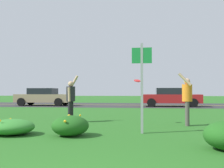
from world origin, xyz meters
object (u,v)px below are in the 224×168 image
sign_post_near_path (142,78)px  person_catcher_orange_shirt (187,97)px  car_red_center_right (171,97)px  person_thrower_dark_shirt (71,98)px  frisbee_red (137,81)px  car_tan_center_left (44,97)px

sign_post_near_path → person_catcher_orange_shirt: 2.46m
sign_post_near_path → car_red_center_right: (2.11, 13.67, -0.80)m
sign_post_near_path → car_red_center_right: size_ratio=0.56×
person_thrower_dark_shirt → frisbee_red: (2.54, -0.27, 0.62)m
sign_post_near_path → car_red_center_right: sign_post_near_path is taller
person_thrower_dark_shirt → person_catcher_orange_shirt: bearing=-7.1°
person_thrower_dark_shirt → frisbee_red: size_ratio=7.29×
sign_post_near_path → frisbee_red: size_ratio=10.26×
sign_post_near_path → person_thrower_dark_shirt: sign_post_near_path is taller
sign_post_near_path → car_tan_center_left: bearing=121.2°
person_catcher_orange_shirt → car_tan_center_left: (-9.79, 11.82, -0.24)m
frisbee_red → car_tan_center_left: frisbee_red is taller
sign_post_near_path → car_tan_center_left: size_ratio=0.56×
person_catcher_orange_shirt → car_red_center_right: (0.59, 11.82, -0.24)m
car_tan_center_left → sign_post_near_path: bearing=-58.8°
car_tan_center_left → car_red_center_right: size_ratio=1.00×
sign_post_near_path → person_catcher_orange_shirt: size_ratio=1.40×
car_tan_center_left → car_red_center_right: (10.38, 0.00, 0.00)m
person_catcher_orange_shirt → car_tan_center_left: size_ratio=0.40×
sign_post_near_path → frisbee_red: (-0.19, 2.10, 0.02)m
person_thrower_dark_shirt → car_tan_center_left: 12.58m
sign_post_near_path → car_tan_center_left: (-8.27, 13.67, -0.80)m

